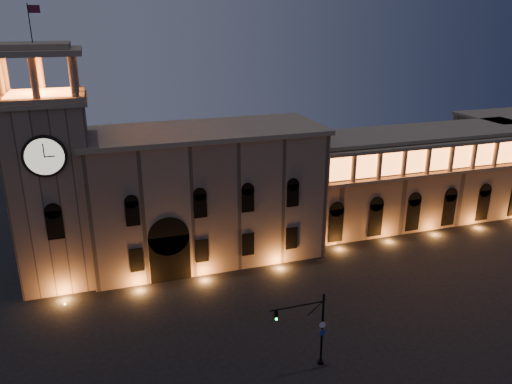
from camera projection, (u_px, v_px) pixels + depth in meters
ground at (276, 344)px, 50.11m from camera, size 160.00×160.00×0.00m
government_building at (205, 194)px, 66.22m from camera, size 30.80×12.80×17.60m
clock_tower at (53, 183)px, 58.71m from camera, size 9.80×9.80×32.40m
colonnade_wing at (415, 176)px, 78.46m from camera, size 40.60×11.50×14.50m
traffic_light at (313, 330)px, 45.69m from camera, size 5.53×0.59×7.58m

